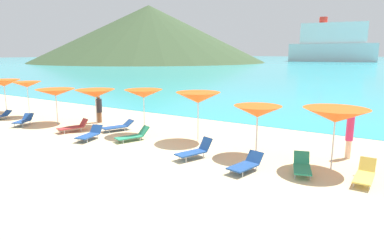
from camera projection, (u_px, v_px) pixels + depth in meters
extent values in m
cube|color=beige|center=(227.00, 120.00, 21.57)|extent=(50.00, 100.00, 0.30)
cone|color=#384C2D|center=(149.00, 34.00, 154.01)|extent=(106.26, 106.26, 25.65)
cylinder|color=silver|center=(5.00, 97.00, 23.24)|extent=(0.05, 0.05, 2.19)
cone|color=#EF5614|center=(4.00, 83.00, 23.04)|extent=(2.23, 2.23, 0.45)
sphere|color=silver|center=(3.00, 81.00, 23.01)|extent=(0.07, 0.07, 0.07)
cylinder|color=silver|center=(28.00, 100.00, 21.65)|extent=(0.04, 0.04, 2.21)
cone|color=#EF5614|center=(27.00, 84.00, 21.45)|extent=(1.91, 1.91, 0.35)
sphere|color=silver|center=(27.00, 83.00, 21.43)|extent=(0.07, 0.07, 0.07)
cylinder|color=silver|center=(57.00, 107.00, 19.58)|extent=(0.05, 0.05, 1.95)
cone|color=#EF5614|center=(55.00, 92.00, 19.41)|extent=(2.23, 2.23, 0.40)
sphere|color=silver|center=(55.00, 90.00, 19.38)|extent=(0.07, 0.07, 0.07)
cylinder|color=silver|center=(96.00, 109.00, 18.63)|extent=(0.05, 0.05, 2.02)
cone|color=#EF5614|center=(95.00, 93.00, 18.45)|extent=(2.17, 2.17, 0.43)
sphere|color=silver|center=(95.00, 91.00, 18.43)|extent=(0.07, 0.07, 0.07)
cylinder|color=silver|center=(144.00, 113.00, 16.87)|extent=(0.04, 0.04, 2.21)
cone|color=#EF5614|center=(144.00, 94.00, 16.67)|extent=(2.01, 2.01, 0.40)
sphere|color=silver|center=(143.00, 91.00, 16.65)|extent=(0.07, 0.07, 0.07)
cylinder|color=silver|center=(198.00, 118.00, 15.59)|extent=(0.05, 0.05, 2.21)
cone|color=#EF5614|center=(198.00, 98.00, 15.40)|extent=(2.21, 2.21, 0.50)
sphere|color=silver|center=(198.00, 94.00, 15.37)|extent=(0.07, 0.07, 0.07)
cylinder|color=silver|center=(257.00, 132.00, 13.37)|extent=(0.06, 0.06, 1.94)
cone|color=#EF5614|center=(258.00, 112.00, 13.20)|extent=(1.90, 1.90, 0.46)
sphere|color=silver|center=(258.00, 108.00, 13.17)|extent=(0.07, 0.07, 0.07)
cylinder|color=silver|center=(333.00, 141.00, 11.74)|extent=(0.05, 0.05, 2.10)
cone|color=#EF5614|center=(336.00, 115.00, 11.56)|extent=(2.44, 2.44, 0.50)
sphere|color=silver|center=(336.00, 111.00, 11.53)|extent=(0.07, 0.07, 0.07)
cube|color=#1E478C|center=(22.00, 122.00, 19.01)|extent=(1.00, 1.18, 0.05)
cube|color=#1E478C|center=(28.00, 116.00, 19.64)|extent=(0.66, 0.58, 0.37)
cylinder|color=silver|center=(14.00, 125.00, 18.75)|extent=(0.04, 0.04, 0.24)
cylinder|color=silver|center=(23.00, 125.00, 18.71)|extent=(0.04, 0.04, 0.24)
cylinder|color=silver|center=(22.00, 123.00, 19.46)|extent=(0.04, 0.04, 0.24)
cylinder|color=silver|center=(30.00, 123.00, 19.42)|extent=(0.04, 0.04, 0.24)
cube|color=#1E478C|center=(87.00, 136.00, 15.85)|extent=(0.87, 1.31, 0.05)
cube|color=#1E478C|center=(96.00, 129.00, 16.49)|extent=(0.63, 0.43, 0.40)
cylinder|color=silver|center=(78.00, 140.00, 15.61)|extent=(0.04, 0.04, 0.20)
cylinder|color=silver|center=(87.00, 141.00, 15.44)|extent=(0.04, 0.04, 0.20)
cylinder|color=silver|center=(89.00, 136.00, 16.38)|extent=(0.04, 0.04, 0.20)
cylinder|color=silver|center=(98.00, 137.00, 16.22)|extent=(0.04, 0.04, 0.20)
cube|color=#1E478C|center=(114.00, 127.00, 17.79)|extent=(1.04, 1.40, 0.05)
cube|color=#1E478C|center=(129.00, 123.00, 18.24)|extent=(0.71, 0.62, 0.33)
cylinder|color=silver|center=(105.00, 130.00, 17.79)|extent=(0.04, 0.04, 0.19)
cylinder|color=silver|center=(109.00, 131.00, 17.37)|extent=(0.04, 0.04, 0.19)
cylinder|color=silver|center=(121.00, 127.00, 18.30)|extent=(0.04, 0.04, 0.19)
cylinder|color=silver|center=(125.00, 129.00, 17.87)|extent=(0.04, 0.04, 0.19)
cube|color=#1E478C|center=(191.00, 153.00, 13.06)|extent=(0.93, 1.35, 0.05)
cube|color=#1E478C|center=(206.00, 144.00, 13.47)|extent=(0.60, 0.48, 0.52)
cylinder|color=silver|center=(179.00, 157.00, 13.03)|extent=(0.04, 0.04, 0.22)
cylinder|color=silver|center=(186.00, 160.00, 12.67)|extent=(0.04, 0.04, 0.22)
cylinder|color=silver|center=(196.00, 153.00, 13.55)|extent=(0.04, 0.04, 0.22)
cylinder|color=silver|center=(204.00, 156.00, 13.19)|extent=(0.04, 0.04, 0.22)
cube|color=#A53333|center=(70.00, 128.00, 17.58)|extent=(0.89, 1.37, 0.05)
cube|color=#A53333|center=(84.00, 122.00, 18.03)|extent=(0.60, 0.44, 0.41)
cylinder|color=silver|center=(61.00, 131.00, 17.52)|extent=(0.04, 0.04, 0.21)
cylinder|color=silver|center=(65.00, 132.00, 17.16)|extent=(0.04, 0.04, 0.21)
cylinder|color=silver|center=(77.00, 128.00, 18.09)|extent=(0.04, 0.04, 0.21)
cylinder|color=silver|center=(81.00, 130.00, 17.73)|extent=(0.04, 0.04, 0.21)
cube|color=#D8BF4C|center=(364.00, 178.00, 10.58)|extent=(0.54, 1.29, 0.05)
cube|color=#D8BF4C|center=(367.00, 165.00, 11.18)|extent=(0.50, 0.32, 0.46)
cylinder|color=silver|center=(354.00, 184.00, 10.39)|extent=(0.04, 0.04, 0.18)
cylinder|color=silver|center=(370.00, 187.00, 10.15)|extent=(0.04, 0.04, 0.18)
cylinder|color=silver|center=(358.00, 175.00, 11.12)|extent=(0.04, 0.04, 0.18)
cylinder|color=silver|center=(373.00, 178.00, 10.88)|extent=(0.04, 0.04, 0.18)
cube|color=#268C66|center=(129.00, 137.00, 15.74)|extent=(0.95, 1.36, 0.05)
cube|color=#268C66|center=(144.00, 131.00, 16.17)|extent=(0.63, 0.56, 0.45)
cylinder|color=silver|center=(119.00, 140.00, 15.71)|extent=(0.04, 0.04, 0.17)
cylinder|color=silver|center=(123.00, 142.00, 15.35)|extent=(0.04, 0.04, 0.17)
cylinder|color=silver|center=(136.00, 137.00, 16.22)|extent=(0.04, 0.04, 0.17)
cylinder|color=silver|center=(140.00, 139.00, 15.86)|extent=(0.04, 0.04, 0.17)
cube|color=#1E478C|center=(7.00, 113.00, 21.34)|extent=(0.59, 0.46, 0.32)
cylinder|color=silver|center=(0.00, 117.00, 21.19)|extent=(0.04, 0.04, 0.19)
cylinder|color=silver|center=(5.00, 118.00, 20.99)|extent=(0.04, 0.04, 0.19)
cube|color=#268C66|center=(302.00, 170.00, 11.29)|extent=(0.86, 1.20, 0.05)
cube|color=#268C66|center=(302.00, 158.00, 11.91)|extent=(0.61, 0.49, 0.44)
cylinder|color=silver|center=(295.00, 176.00, 11.06)|extent=(0.04, 0.04, 0.20)
cylinder|color=silver|center=(310.00, 177.00, 10.94)|extent=(0.04, 0.04, 0.20)
cylinder|color=silver|center=(294.00, 168.00, 11.78)|extent=(0.04, 0.04, 0.20)
cylinder|color=silver|center=(309.00, 169.00, 11.66)|extent=(0.04, 0.04, 0.20)
cube|color=#1E478C|center=(243.00, 167.00, 11.59)|extent=(0.84, 1.25, 0.05)
cube|color=#1E478C|center=(255.00, 157.00, 12.05)|extent=(0.64, 0.44, 0.40)
cylinder|color=silver|center=(230.00, 171.00, 11.54)|extent=(0.04, 0.04, 0.19)
cylinder|color=silver|center=(243.00, 174.00, 11.18)|extent=(0.04, 0.04, 0.19)
cylinder|color=silver|center=(244.00, 165.00, 12.10)|extent=(0.04, 0.04, 0.19)
cylinder|color=silver|center=(256.00, 169.00, 11.74)|extent=(0.04, 0.04, 0.19)
cylinder|color=brown|center=(99.00, 117.00, 20.02)|extent=(0.28, 0.28, 0.62)
cylinder|color=#26262D|center=(99.00, 106.00, 19.87)|extent=(0.37, 0.37, 0.81)
sphere|color=brown|center=(98.00, 97.00, 19.78)|extent=(0.20, 0.20, 0.20)
cylinder|color=beige|center=(348.00, 149.00, 13.15)|extent=(0.21, 0.21, 0.73)
cylinder|color=#D83372|center=(350.00, 129.00, 12.98)|extent=(0.28, 0.28, 0.95)
sphere|color=beige|center=(351.00, 114.00, 12.86)|extent=(0.24, 0.24, 0.24)
cube|color=silver|center=(332.00, 53.00, 165.32)|extent=(41.26, 15.61, 8.71)
cube|color=white|center=(333.00, 33.00, 163.49)|extent=(31.03, 12.47, 9.94)
cylinder|color=red|center=(323.00, 20.00, 164.36)|extent=(3.82, 3.82, 3.00)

